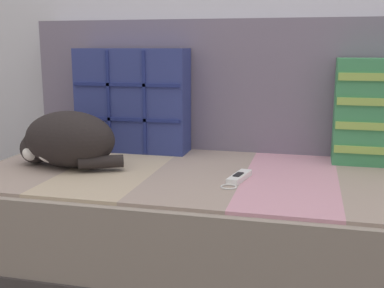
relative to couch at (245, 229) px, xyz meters
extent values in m
cube|color=#3D3838|center=(0.00, 0.00, -0.12)|extent=(1.86, 0.87, 0.15)
cube|color=gray|center=(0.00, 0.00, 0.07)|extent=(1.82, 0.85, 0.23)
cube|color=gray|center=(-0.73, -0.02, 0.19)|extent=(0.29, 0.77, 0.01)
cube|color=tan|center=(-0.44, -0.02, 0.19)|extent=(0.29, 0.77, 0.01)
cube|color=gray|center=(-0.15, -0.02, 0.19)|extent=(0.29, 0.77, 0.01)
cube|color=#C6899E|center=(0.15, -0.02, 0.19)|extent=(0.29, 0.77, 0.01)
cube|color=slate|center=(0.00, 0.37, 0.45)|extent=(1.82, 0.14, 0.51)
cube|color=navy|center=(-0.48, 0.22, 0.40)|extent=(0.44, 0.13, 0.40)
cube|color=navy|center=(-0.48, 0.15, 0.33)|extent=(0.42, 0.01, 0.01)
cube|color=navy|center=(-0.55, 0.15, 0.40)|extent=(0.01, 0.01, 0.38)
cube|color=navy|center=(-0.48, 0.15, 0.46)|extent=(0.42, 0.01, 0.01)
cube|color=navy|center=(-0.41, 0.15, 0.40)|extent=(0.01, 0.01, 0.38)
ellipsoid|color=black|center=(-0.59, -0.08, 0.30)|extent=(0.34, 0.22, 0.19)
sphere|color=black|center=(-0.73, -0.07, 0.26)|extent=(0.11, 0.11, 0.11)
sphere|color=white|center=(-0.73, -0.10, 0.25)|extent=(0.06, 0.06, 0.06)
ellipsoid|color=white|center=(-0.64, -0.13, 0.27)|extent=(0.10, 0.05, 0.09)
cylinder|color=black|center=(-0.46, -0.12, 0.23)|extent=(0.15, 0.10, 0.04)
cone|color=black|center=(-0.73, -0.10, 0.32)|extent=(0.04, 0.04, 0.04)
cone|color=black|center=(-0.73, -0.04, 0.32)|extent=(0.04, 0.04, 0.04)
cube|color=white|center=(-0.01, -0.11, 0.21)|extent=(0.06, 0.14, 0.02)
cube|color=black|center=(-0.01, -0.12, 0.22)|extent=(0.03, 0.05, 0.00)
cube|color=black|center=(0.01, -0.04, 0.21)|extent=(0.03, 0.01, 0.02)
torus|color=silver|center=(-0.03, -0.20, 0.20)|extent=(0.06, 0.06, 0.01)
camera|label=1|loc=(0.20, -1.53, 0.61)|focal=45.00mm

